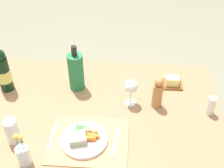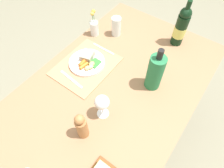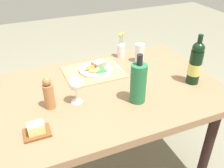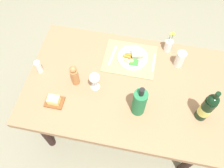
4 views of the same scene
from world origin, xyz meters
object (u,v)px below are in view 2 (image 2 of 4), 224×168
(dinner_plate, at_px, (87,62))
(wine_glass, at_px, (102,103))
(dining_table, at_px, (115,91))
(flower_vase, at_px, (94,27))
(water_tumbler, at_px, (116,27))
(knife, at_px, (71,79))
(cooler_bottle, at_px, (155,72))
(wine_bottle, at_px, (181,27))
(pepper_mill, at_px, (82,126))
(fork, at_px, (103,49))

(dinner_plate, height_order, wine_glass, wine_glass)
(dining_table, bearing_deg, flower_vase, -125.74)
(dinner_plate, relative_size, water_tumbler, 1.67)
(dinner_plate, bearing_deg, dining_table, 84.76)
(knife, xyz_separation_m, water_tumbler, (-0.51, -0.02, 0.05))
(cooler_bottle, bearing_deg, flower_vase, -105.21)
(wine_bottle, distance_m, cooler_bottle, 0.43)
(dinner_plate, bearing_deg, knife, 1.77)
(water_tumbler, bearing_deg, wine_glass, 29.03)
(knife, distance_m, water_tumbler, 0.51)
(wine_bottle, distance_m, water_tumbler, 0.44)
(dinner_plate, distance_m, pepper_mill, 0.48)
(water_tumbler, bearing_deg, cooler_bottle, 60.64)
(dinner_plate, xyz_separation_m, pepper_mill, (0.38, 0.29, 0.07))
(knife, relative_size, wine_glass, 1.17)
(wine_bottle, xyz_separation_m, flower_vase, (0.27, -0.53, -0.07))
(wine_bottle, bearing_deg, pepper_mill, -5.61)
(water_tumbler, height_order, cooler_bottle, cooler_bottle)
(water_tumbler, bearing_deg, dining_table, 34.85)
(dining_table, relative_size, flower_vase, 7.20)
(wine_bottle, xyz_separation_m, cooler_bottle, (0.43, 0.04, -0.02))
(knife, bearing_deg, dinner_plate, -172.17)
(cooler_bottle, bearing_deg, wine_bottle, -174.27)
(dinner_plate, distance_m, fork, 0.17)
(dining_table, relative_size, water_tumbler, 10.31)
(dinner_plate, relative_size, pepper_mill, 1.21)
(knife, relative_size, water_tumbler, 1.38)
(cooler_bottle, xyz_separation_m, flower_vase, (-0.16, -0.57, -0.06))
(water_tumbler, bearing_deg, pepper_mill, 23.11)
(dining_table, height_order, flower_vase, flower_vase)
(cooler_bottle, bearing_deg, pepper_mill, -15.36)
(fork, distance_m, wine_glass, 0.51)
(dining_table, xyz_separation_m, water_tumbler, (-0.37, -0.26, 0.14))
(wine_glass, bearing_deg, flower_vase, -137.19)
(dinner_plate, xyz_separation_m, fork, (-0.17, 0.01, -0.01))
(dining_table, bearing_deg, cooler_bottle, 124.20)
(dinner_plate, height_order, water_tumbler, water_tumbler)
(water_tumbler, relative_size, flower_vase, 0.70)
(dining_table, height_order, water_tumbler, water_tumbler)
(knife, bearing_deg, pepper_mill, 59.10)
(dining_table, relative_size, fork, 8.29)
(water_tumbler, xyz_separation_m, cooler_bottle, (0.25, 0.44, 0.06))
(wine_bottle, bearing_deg, dinner_plate, -35.85)
(fork, xyz_separation_m, flower_vase, (-0.09, -0.15, 0.06))
(wine_bottle, bearing_deg, knife, -28.67)
(pepper_mill, xyz_separation_m, wine_glass, (-0.15, 0.01, 0.03))
(cooler_bottle, bearing_deg, wine_glass, -20.11)
(pepper_mill, bearing_deg, dinner_plate, -142.19)
(cooler_bottle, bearing_deg, knife, -57.95)
(wine_bottle, height_order, pepper_mill, wine_bottle)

